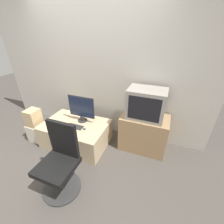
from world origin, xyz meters
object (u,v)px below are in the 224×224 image
(mouse, at_px, (84,129))
(crt_tv, at_px, (146,104))
(cardboard_box_lower, at_px, (38,132))
(main_monitor, at_px, (81,109))
(keyboard, at_px, (75,126))
(office_chair, at_px, (60,164))

(mouse, bearing_deg, crt_tv, 25.01)
(mouse, relative_size, crt_tv, 0.08)
(crt_tv, height_order, cardboard_box_lower, crt_tv)
(main_monitor, height_order, crt_tv, crt_tv)
(main_monitor, distance_m, cardboard_box_lower, 1.07)
(mouse, distance_m, cardboard_box_lower, 1.08)
(keyboard, relative_size, mouse, 5.93)
(keyboard, bearing_deg, mouse, -3.03)
(cardboard_box_lower, bearing_deg, crt_tv, 15.29)
(office_chair, height_order, cardboard_box_lower, office_chair)
(crt_tv, xyz_separation_m, cardboard_box_lower, (-1.98, -0.54, -0.74))
(office_chair, bearing_deg, main_monitor, 104.20)
(keyboard, height_order, mouse, mouse)
(keyboard, height_order, office_chair, office_chair)
(keyboard, bearing_deg, office_chair, -70.12)
(mouse, distance_m, office_chair, 0.76)
(keyboard, height_order, cardboard_box_lower, keyboard)
(keyboard, distance_m, crt_tv, 1.30)
(main_monitor, relative_size, office_chair, 0.52)
(mouse, bearing_deg, main_monitor, 126.59)
(mouse, bearing_deg, cardboard_box_lower, -174.38)
(main_monitor, xyz_separation_m, cardboard_box_lower, (-0.86, -0.34, -0.53))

